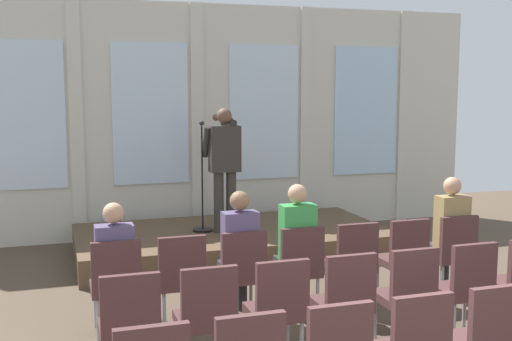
# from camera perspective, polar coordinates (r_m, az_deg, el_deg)

# --- Properties ---
(rear_partition) EXTENTS (9.23, 0.14, 3.65)m
(rear_partition) POSITION_cam_1_polar(r_m,az_deg,el_deg) (10.21, -4.08, 4.57)
(rear_partition) COLOR beige
(rear_partition) RESTS_ON ground
(stage_platform) EXTENTS (4.32, 2.16, 0.34)m
(stage_platform) POSITION_cam_1_polar(r_m,az_deg,el_deg) (9.12, -2.18, -6.36)
(stage_platform) COLOR brown
(stage_platform) RESTS_ON ground
(speaker) EXTENTS (0.51, 0.69, 1.73)m
(speaker) POSITION_cam_1_polar(r_m,az_deg,el_deg) (8.80, -2.87, 0.92)
(speaker) COLOR #332D28
(speaker) RESTS_ON stage_platform
(mic_stand) EXTENTS (0.28, 0.28, 1.55)m
(mic_stand) POSITION_cam_1_polar(r_m,az_deg,el_deg) (8.95, -4.82, -3.33)
(mic_stand) COLOR black
(mic_stand) RESTS_ON stage_platform
(chair_r0_c0) EXTENTS (0.46, 0.44, 0.94)m
(chair_r0_c0) POSITION_cam_1_polar(r_m,az_deg,el_deg) (6.26, -12.47, -9.59)
(chair_r0_c0) COLOR #99999E
(chair_r0_c0) RESTS_ON ground
(audience_r0_c0) EXTENTS (0.36, 0.39, 1.27)m
(audience_r0_c0) POSITION_cam_1_polar(r_m,az_deg,el_deg) (6.29, -12.59, -7.84)
(audience_r0_c0) COLOR #2D2D33
(audience_r0_c0) RESTS_ON ground
(chair_r0_c1) EXTENTS (0.46, 0.44, 0.94)m
(chair_r0_c1) POSITION_cam_1_polar(r_m,az_deg,el_deg) (6.34, -6.81, -9.24)
(chair_r0_c1) COLOR #99999E
(chair_r0_c1) RESTS_ON ground
(chair_r0_c2) EXTENTS (0.46, 0.44, 0.94)m
(chair_r0_c2) POSITION_cam_1_polar(r_m,az_deg,el_deg) (6.48, -1.34, -8.82)
(chair_r0_c2) COLOR #99999E
(chair_r0_c2) RESTS_ON ground
(audience_r0_c2) EXTENTS (0.36, 0.39, 1.32)m
(audience_r0_c2) POSITION_cam_1_polar(r_m,az_deg,el_deg) (6.50, -1.55, -6.93)
(audience_r0_c2) COLOR #2D2D33
(audience_r0_c2) RESTS_ON ground
(chair_r0_c3) EXTENTS (0.46, 0.44, 0.94)m
(chair_r0_c3) POSITION_cam_1_polar(r_m,az_deg,el_deg) (6.67, 3.83, -8.34)
(chair_r0_c3) COLOR #99999E
(chair_r0_c3) RESTS_ON ground
(audience_r0_c3) EXTENTS (0.36, 0.39, 1.36)m
(audience_r0_c3) POSITION_cam_1_polar(r_m,az_deg,el_deg) (6.69, 3.59, -6.36)
(audience_r0_c3) COLOR #2D2D33
(audience_r0_c3) RESTS_ON ground
(chair_r0_c4) EXTENTS (0.46, 0.44, 0.94)m
(chair_r0_c4) POSITION_cam_1_polar(r_m,az_deg,el_deg) (6.92, 8.66, -7.84)
(chair_r0_c4) COLOR #99999E
(chair_r0_c4) RESTS_ON ground
(chair_r0_c5) EXTENTS (0.46, 0.44, 0.94)m
(chair_r0_c5) POSITION_cam_1_polar(r_m,az_deg,el_deg) (7.21, 13.12, -7.32)
(chair_r0_c5) COLOR #99999E
(chair_r0_c5) RESTS_ON ground
(chair_r0_c6) EXTENTS (0.46, 0.44, 0.94)m
(chair_r0_c6) POSITION_cam_1_polar(r_m,az_deg,el_deg) (7.54, 17.20, -6.81)
(chair_r0_c6) COLOR #99999E
(chair_r0_c6) RESTS_ON ground
(audience_r0_c6) EXTENTS (0.36, 0.39, 1.36)m
(audience_r0_c6) POSITION_cam_1_polar(r_m,az_deg,el_deg) (7.55, 16.92, -5.09)
(audience_r0_c6) COLOR #2D2D33
(audience_r0_c6) RESTS_ON ground
(chair_r1_c0) EXTENTS (0.46, 0.44, 0.94)m
(chair_r1_c0) POSITION_cam_1_polar(r_m,az_deg,el_deg) (5.22, -11.30, -13.06)
(chair_r1_c0) COLOR #99999E
(chair_r1_c0) RESTS_ON ground
(chair_r1_c1) EXTENTS (0.46, 0.44, 0.94)m
(chair_r1_c1) POSITION_cam_1_polar(r_m,az_deg,el_deg) (5.31, -4.47, -12.54)
(chair_r1_c1) COLOR #99999E
(chair_r1_c1) RESTS_ON ground
(chair_r1_c2) EXTENTS (0.46, 0.44, 0.94)m
(chair_r1_c2) POSITION_cam_1_polar(r_m,az_deg,el_deg) (5.48, 1.99, -11.89)
(chair_r1_c2) COLOR #99999E
(chair_r1_c2) RESTS_ON ground
(chair_r1_c3) EXTENTS (0.46, 0.44, 0.94)m
(chair_r1_c3) POSITION_cam_1_polar(r_m,az_deg,el_deg) (5.71, 7.98, -11.16)
(chair_r1_c3) COLOR #99999E
(chair_r1_c3) RESTS_ON ground
(chair_r1_c4) EXTENTS (0.46, 0.44, 0.94)m
(chair_r1_c4) POSITION_cam_1_polar(r_m,az_deg,el_deg) (6.00, 13.42, -10.38)
(chair_r1_c4) COLOR #99999E
(chair_r1_c4) RESTS_ON ground
(chair_r1_c5) EXTENTS (0.46, 0.44, 0.94)m
(chair_r1_c5) POSITION_cam_1_polar(r_m,az_deg,el_deg) (6.33, 18.30, -9.60)
(chair_r1_c5) COLOR #99999E
(chair_r1_c5) RESTS_ON ground
(chair_r2_c4) EXTENTS (0.46, 0.44, 0.94)m
(chair_r2_c4) POSITION_cam_1_polar(r_m,az_deg,el_deg) (5.14, 19.95, -13.68)
(chair_r2_c4) COLOR #99999E
(chair_r2_c4) RESTS_ON ground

